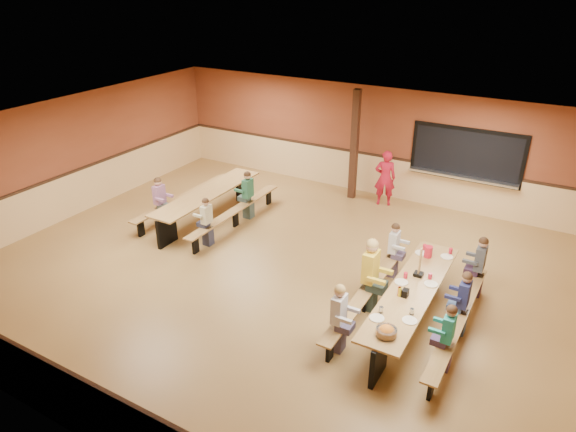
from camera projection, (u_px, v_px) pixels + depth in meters
The scene contains 23 objects.
ground at pixel (277, 271), 10.83m from camera, with size 12.00×12.00×0.00m, color olive.
room_envelope at pixel (277, 242), 10.53m from camera, with size 12.04×10.04×3.02m.
kitchen_pass_through at pixel (466, 157), 12.90m from camera, with size 2.78×0.28×1.38m.
structural_post at pixel (354, 146), 13.71m from camera, with size 0.18×0.18×3.00m, color black.
cafeteria_table_main at pixel (411, 299), 8.98m from camera, with size 1.91×3.70×0.74m.
cafeteria_table_second at pixel (208, 200), 12.87m from camera, with size 1.91×3.70×0.74m.
seated_child_white_left at pixel (338, 319), 8.32m from camera, with size 0.39×0.32×1.24m, color silver, non-canonical shape.
seated_adult_yellow at pixel (370, 275), 9.34m from camera, with size 0.47×0.39×1.42m, color gold, non-canonical shape.
seated_child_grey_left at pixel (393, 250), 10.42m from camera, with size 0.35×0.29×1.18m, color silver, non-canonical shape.
seated_child_teal_right at pixel (447, 338), 7.93m from camera, with size 0.35×0.29×1.18m, color teal, non-canonical shape.
seated_child_navy_right at pixel (463, 304), 8.73m from camera, with size 0.37×0.30×1.20m, color #1F2250, non-canonical shape.
seated_child_char_right at pixel (479, 267), 9.78m from camera, with size 0.38×0.31×1.23m, color #42454B, non-canonical shape.
seated_child_purple_sec at pixel (160, 202), 12.56m from camera, with size 0.38×0.31×1.22m, color #925F85, non-canonical shape.
seated_child_green_sec at pixel (248, 195), 12.92m from camera, with size 0.38×0.31×1.23m, color #296448, non-canonical shape.
seated_child_tan_sec at pixel (207, 222), 11.63m from camera, with size 0.34×0.28×1.15m, color beige, non-canonical shape.
standing_woman at pixel (385, 178), 13.60m from camera, with size 0.55×0.36×1.52m, color #B8152D.
punch_pitcher at pixel (428, 252), 9.84m from camera, with size 0.16×0.16×0.22m, color red.
chip_bowl at pixel (386, 331), 7.72m from camera, with size 0.32×0.32×0.15m, color orange, non-canonical shape.
napkin_dispenser at pixel (405, 293), 8.66m from camera, with size 0.10×0.14×0.13m, color black.
condiment_mustard at pixel (400, 292), 8.65m from camera, with size 0.06×0.06×0.17m, color yellow.
condiment_ketchup at pixel (399, 291), 8.66m from camera, with size 0.06×0.06×0.17m, color #B2140F.
table_paddle at pixel (419, 269), 9.21m from camera, with size 0.16×0.16×0.56m.
place_settings at pixel (413, 286), 8.86m from camera, with size 0.65×3.30×0.11m, color beige, non-canonical shape.
Camera 1 is at (4.81, -7.92, 5.72)m, focal length 32.00 mm.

